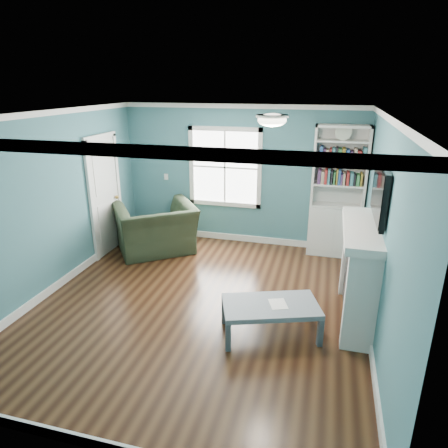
# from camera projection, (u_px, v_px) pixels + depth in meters

# --- Properties ---
(floor) EXTENTS (5.00, 5.00, 0.00)m
(floor) POSITION_uv_depth(u_px,v_px,m) (201.00, 304.00, 5.64)
(floor) COLOR black
(floor) RESTS_ON ground
(room_walls) EXTENTS (5.00, 5.00, 5.00)m
(room_walls) POSITION_uv_depth(u_px,v_px,m) (198.00, 196.00, 5.11)
(room_walls) COLOR #3C727D
(room_walls) RESTS_ON ground
(trim) EXTENTS (4.50, 5.00, 2.60)m
(trim) POSITION_uv_depth(u_px,v_px,m) (199.00, 221.00, 5.22)
(trim) COLOR white
(trim) RESTS_ON ground
(window) EXTENTS (1.40, 0.06, 1.50)m
(window) POSITION_uv_depth(u_px,v_px,m) (225.00, 167.00, 7.49)
(window) COLOR white
(window) RESTS_ON room_walls
(bookshelf) EXTENTS (0.90, 0.35, 2.31)m
(bookshelf) POSITION_uv_depth(u_px,v_px,m) (336.00, 205.00, 6.99)
(bookshelf) COLOR silver
(bookshelf) RESTS_ON ground
(fireplace) EXTENTS (0.44, 1.58, 1.30)m
(fireplace) POSITION_uv_depth(u_px,v_px,m) (359.00, 274.00, 5.10)
(fireplace) COLOR black
(fireplace) RESTS_ON ground
(tv) EXTENTS (0.06, 1.10, 0.65)m
(tv) POSITION_uv_depth(u_px,v_px,m) (380.00, 193.00, 4.71)
(tv) COLOR black
(tv) RESTS_ON fireplace
(door) EXTENTS (0.12, 0.98, 2.17)m
(door) POSITION_uv_depth(u_px,v_px,m) (105.00, 195.00, 7.09)
(door) COLOR silver
(door) RESTS_ON ground
(ceiling_fixture) EXTENTS (0.38, 0.38, 0.15)m
(ceiling_fixture) POSITION_uv_depth(u_px,v_px,m) (272.00, 119.00, 4.66)
(ceiling_fixture) COLOR white
(ceiling_fixture) RESTS_ON room_walls
(light_switch) EXTENTS (0.08, 0.01, 0.12)m
(light_switch) POSITION_uv_depth(u_px,v_px,m) (166.00, 177.00, 7.86)
(light_switch) COLOR white
(light_switch) RESTS_ON room_walls
(recliner) EXTENTS (1.62, 1.52, 1.19)m
(recliner) POSITION_uv_depth(u_px,v_px,m) (155.00, 220.00, 7.23)
(recliner) COLOR black
(recliner) RESTS_ON ground
(coffee_table) EXTENTS (1.30, 0.98, 0.42)m
(coffee_table) POSITION_uv_depth(u_px,v_px,m) (271.00, 308.00, 4.85)
(coffee_table) COLOR #454B53
(coffee_table) RESTS_ON ground
(paper_sheet) EXTENTS (0.28, 0.31, 0.00)m
(paper_sheet) POSITION_uv_depth(u_px,v_px,m) (278.00, 304.00, 4.83)
(paper_sheet) COLOR white
(paper_sheet) RESTS_ON coffee_table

